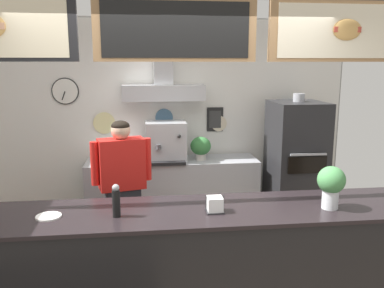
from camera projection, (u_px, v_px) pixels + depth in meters
The scene contains 12 objects.
back_wall_assembly at pixel (164, 117), 5.28m from camera, with size 4.92×2.33×2.72m.
service_counter at pixel (180, 273), 3.19m from camera, with size 4.11×0.72×1.04m.
back_prep_counter at pixel (173, 195), 5.24m from camera, with size 2.17×0.55×0.93m.
pizza_oven at pixel (295, 168), 5.10m from camera, with size 0.63×0.75×1.78m.
shop_worker at pixel (123, 192), 4.13m from camera, with size 0.60×0.32×1.59m.
espresso_machine at pixel (166, 142), 5.07m from camera, with size 0.50×0.47×0.50m.
potted_oregano at pixel (111, 152), 5.02m from camera, with size 0.18×0.18×0.23m.
potted_basil at pixel (201, 147), 5.14m from camera, with size 0.26×0.26×0.30m.
condiment_plate at pixel (49, 216), 2.95m from camera, with size 0.18×0.18×0.01m.
napkin_holder at pixel (215, 205), 3.05m from camera, with size 0.14×0.13×0.13m.
pepper_grinder at pixel (116, 201), 2.93m from camera, with size 0.06×0.06×0.25m.
basil_vase at pixel (331, 185), 3.09m from camera, with size 0.21×0.21×0.33m.
Camera 1 is at (-0.26, -3.12, 2.14)m, focal length 37.79 mm.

